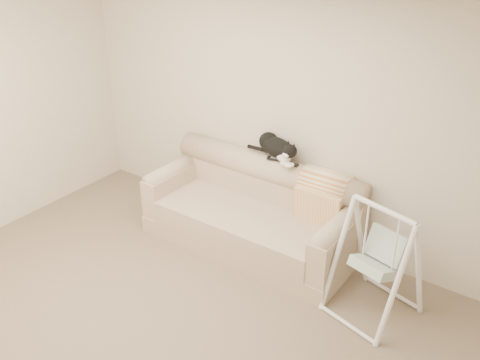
# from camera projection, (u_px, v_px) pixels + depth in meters

# --- Properties ---
(ground_plane) EXTENTS (5.00, 5.00, 0.00)m
(ground_plane) POSITION_uv_depth(u_px,v_px,m) (151.00, 332.00, 4.47)
(ground_plane) COLOR #736453
(ground_plane) RESTS_ON ground
(room_shell) EXTENTS (5.04, 4.04, 2.60)m
(room_shell) POSITION_uv_depth(u_px,v_px,m) (135.00, 168.00, 3.77)
(room_shell) COLOR beige
(room_shell) RESTS_ON ground
(sofa) EXTENTS (2.20, 0.93, 0.90)m
(sofa) POSITION_uv_depth(u_px,v_px,m) (254.00, 213.00, 5.51)
(sofa) COLOR tan
(sofa) RESTS_ON ground
(remote_a) EXTENTS (0.19, 0.09, 0.03)m
(remote_a) POSITION_uv_depth(u_px,v_px,m) (276.00, 159.00, 5.36)
(remote_a) COLOR black
(remote_a) RESTS_ON sofa
(remote_b) EXTENTS (0.17, 0.05, 0.02)m
(remote_b) POSITION_uv_depth(u_px,v_px,m) (291.00, 163.00, 5.27)
(remote_b) COLOR black
(remote_b) RESTS_ON sofa
(tuxedo_cat) EXTENTS (0.64, 0.39, 0.25)m
(tuxedo_cat) POSITION_uv_depth(u_px,v_px,m) (277.00, 147.00, 5.34)
(tuxedo_cat) COLOR black
(tuxedo_cat) RESTS_ON sofa
(throw_blanket) EXTENTS (0.48, 0.38, 0.58)m
(throw_blanket) POSITION_uv_depth(u_px,v_px,m) (325.00, 190.00, 5.16)
(throw_blanket) COLOR orange
(throw_blanket) RESTS_ON sofa
(baby_swing) EXTENTS (0.78, 0.81, 1.05)m
(baby_swing) POSITION_uv_depth(u_px,v_px,m) (378.00, 261.00, 4.48)
(baby_swing) COLOR white
(baby_swing) RESTS_ON ground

